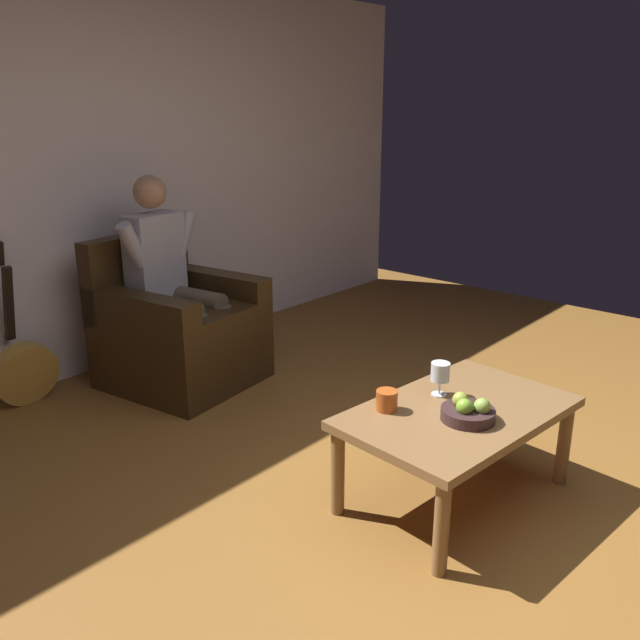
{
  "coord_description": "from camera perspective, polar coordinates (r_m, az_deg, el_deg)",
  "views": [
    {
      "loc": [
        2.17,
        1.01,
        1.69
      ],
      "look_at": [
        -0.31,
        -1.16,
        0.62
      ],
      "focal_mm": 37.37,
      "sensor_mm": 36.0,
      "label": 1
    }
  ],
  "objects": [
    {
      "name": "candle_jar",
      "position": [
        2.89,
        5.74,
        -6.86
      ],
      "size": [
        0.09,
        0.09,
        0.09
      ],
      "primitive_type": "cylinder",
      "color": "#AF4E1B",
      "rests_on": "coffee_table"
    },
    {
      "name": "fruit_bowl",
      "position": [
        2.86,
        12.57,
        -7.65
      ],
      "size": [
        0.23,
        0.23,
        0.11
      ],
      "color": "#352122",
      "rests_on": "coffee_table"
    },
    {
      "name": "person_seated",
      "position": [
        4.19,
        -12.68,
        3.75
      ],
      "size": [
        0.63,
        0.63,
        1.29
      ],
      "rotation": [
        0.0,
        0.0,
        0.14
      ],
      "color": "#A19FAB",
      "rests_on": "ground"
    },
    {
      "name": "coffee_table",
      "position": [
        2.99,
        11.71,
        -8.47
      ],
      "size": [
        1.08,
        0.74,
        0.44
      ],
      "rotation": [
        0.0,
        0.0,
        -0.1
      ],
      "color": "brown",
      "rests_on": "ground"
    },
    {
      "name": "armchair",
      "position": [
        4.27,
        -12.11,
        -0.97
      ],
      "size": [
        0.91,
        0.94,
        0.92
      ],
      "rotation": [
        0.0,
        0.0,
        0.14
      ],
      "color": "#30200F",
      "rests_on": "ground"
    },
    {
      "name": "wall_back",
      "position": [
        4.47,
        -19.93,
        11.48
      ],
      "size": [
        6.25,
        0.06,
        2.52
      ],
      "primitive_type": "cube",
      "color": "silver",
      "rests_on": "ground"
    },
    {
      "name": "wine_glass_near",
      "position": [
        3.04,
        10.25,
        -4.55
      ],
      "size": [
        0.09,
        0.09,
        0.16
      ],
      "color": "silver",
      "rests_on": "coffee_table"
    },
    {
      "name": "guitar",
      "position": [
        4.26,
        -24.03,
        -3.78
      ],
      "size": [
        0.38,
        0.25,
        0.96
      ],
      "color": "#B08236",
      "rests_on": "ground"
    },
    {
      "name": "ground_plane",
      "position": [
        2.94,
        13.79,
        -17.73
      ],
      "size": [
        7.02,
        7.02,
        0.0
      ],
      "primitive_type": "plane",
      "color": "brown"
    }
  ]
}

